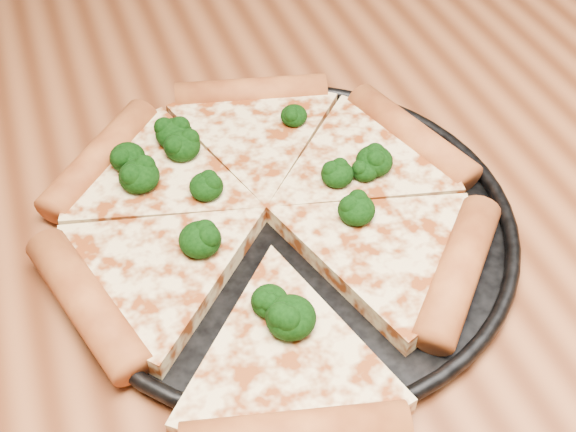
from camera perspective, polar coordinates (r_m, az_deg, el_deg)
name	(u,v)px	position (r m, az deg, el deg)	size (l,w,h in m)	color
dining_table	(371,276)	(0.65, 6.29, -4.54)	(1.20, 0.90, 0.75)	brown
pizza_pan	(288,224)	(0.55, 0.00, -0.61)	(0.33, 0.33, 0.02)	black
pizza	(267,216)	(0.54, -1.58, -0.01)	(0.34, 0.37, 0.03)	beige
broccoli_florets	(242,192)	(0.54, -3.51, 1.79)	(0.20, 0.23, 0.02)	black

